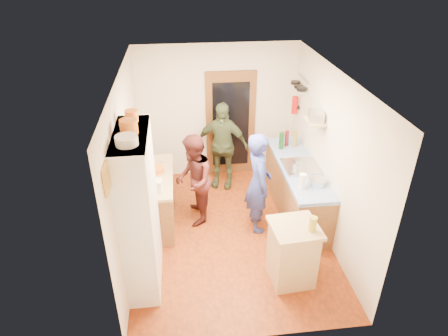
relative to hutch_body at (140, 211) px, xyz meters
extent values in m
cube|color=#94370D|center=(1.30, 0.80, -1.11)|extent=(3.00, 4.00, 0.02)
cube|color=silver|center=(1.30, 0.80, 1.51)|extent=(3.00, 4.00, 0.02)
cube|color=beige|center=(1.30, 2.81, 0.20)|extent=(3.00, 0.02, 2.60)
cube|color=beige|center=(1.30, -1.21, 0.20)|extent=(3.00, 0.02, 2.60)
cube|color=beige|center=(-0.21, 0.80, 0.20)|extent=(0.02, 4.00, 2.60)
cube|color=beige|center=(2.81, 0.80, 0.20)|extent=(0.02, 4.00, 2.60)
cube|color=brown|center=(1.55, 2.77, -0.05)|extent=(0.95, 0.06, 2.10)
cube|color=black|center=(1.55, 2.74, -0.05)|extent=(0.70, 0.02, 1.70)
cube|color=white|center=(0.00, 0.00, 0.00)|extent=(0.40, 1.20, 2.20)
cube|color=white|center=(0.00, 0.00, 1.08)|extent=(0.40, 1.14, 0.04)
cylinder|color=white|center=(0.00, -0.29, 1.15)|extent=(0.25, 0.25, 0.10)
cylinder|color=orange|center=(0.00, 0.02, 1.18)|extent=(0.21, 0.21, 0.16)
cylinder|color=orange|center=(0.00, 0.37, 1.17)|extent=(0.16, 0.16, 0.14)
cube|color=#8E5E33|center=(0.10, 1.25, -0.68)|extent=(0.60, 1.40, 0.85)
cube|color=tan|center=(0.10, 1.25, -0.23)|extent=(0.64, 1.44, 0.05)
cube|color=white|center=(0.15, 0.80, -0.11)|extent=(0.25, 0.19, 0.17)
cylinder|color=white|center=(0.05, 1.09, -0.12)|extent=(0.18, 0.18, 0.16)
cylinder|color=orange|center=(0.18, 1.34, -0.15)|extent=(0.24, 0.24, 0.09)
cube|color=tan|center=(0.12, 1.75, -0.19)|extent=(0.32, 0.25, 0.02)
cube|color=#8E5E33|center=(2.50, 1.30, -0.68)|extent=(0.60, 2.20, 0.84)
cube|color=blue|center=(2.50, 1.30, -0.23)|extent=(0.62, 2.22, 0.06)
cube|color=silver|center=(2.50, 1.21, -0.18)|extent=(0.55, 0.58, 0.04)
cylinder|color=silver|center=(2.45, 1.22, -0.10)|extent=(0.18, 0.18, 0.12)
cylinder|color=#143F14|center=(2.35, 1.93, -0.04)|extent=(0.09, 0.09, 0.32)
cylinder|color=#591419|center=(2.48, 2.06, -0.06)|extent=(0.08, 0.08, 0.28)
cylinder|color=olive|center=(2.61, 1.98, -0.05)|extent=(0.09, 0.09, 0.30)
cylinder|color=white|center=(2.35, 0.62, -0.08)|extent=(0.13, 0.13, 0.24)
cylinder|color=silver|center=(2.60, 0.68, -0.15)|extent=(0.33, 0.33, 0.10)
cube|color=tan|center=(1.99, -0.30, -0.67)|extent=(0.59, 0.59, 0.86)
cube|color=tan|center=(1.99, -0.30, -0.22)|extent=(0.67, 0.67, 0.05)
cube|color=white|center=(1.94, -0.25, -0.21)|extent=(0.37, 0.31, 0.02)
cylinder|color=#AD9E2D|center=(2.18, -0.40, -0.09)|extent=(0.11, 0.11, 0.20)
cylinder|color=silver|center=(2.76, 2.33, 0.95)|extent=(0.02, 0.65, 0.02)
cylinder|color=black|center=(2.70, 2.15, 0.82)|extent=(0.18, 0.18, 0.05)
cylinder|color=black|center=(2.70, 2.35, 0.80)|extent=(0.16, 0.16, 0.05)
cylinder|color=black|center=(2.70, 2.55, 0.81)|extent=(0.17, 0.17, 0.05)
cube|color=tan|center=(2.67, 1.25, 0.60)|extent=(0.26, 0.42, 0.03)
cube|color=silver|center=(2.67, 1.25, 0.69)|extent=(0.27, 0.33, 0.15)
cube|color=black|center=(2.77, 2.50, 0.35)|extent=(0.06, 0.10, 0.04)
cylinder|color=red|center=(2.71, 2.50, 0.40)|extent=(0.11, 0.11, 0.32)
cube|color=gold|center=(-0.18, -0.75, 0.95)|extent=(0.03, 0.25, 0.30)
imported|color=navy|center=(1.78, 0.90, -0.26)|extent=(0.42, 0.63, 1.68)
imported|color=#471C1A|center=(0.78, 1.26, -0.32)|extent=(0.62, 0.78, 1.55)
imported|color=#384229|center=(1.34, 2.29, -0.26)|extent=(1.06, 0.70, 1.68)
camera|label=1|loc=(0.60, -4.29, 3.02)|focal=32.00mm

